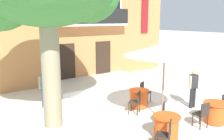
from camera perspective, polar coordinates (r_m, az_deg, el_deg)
The scene contains 14 objects.
ground_plane at distance 11.00m, azimuth 4.77°, elevation -7.74°, with size 120.00×120.00×0.00m, color silver.
building_facade at distance 16.53m, azimuth -10.02°, elevation 11.84°, with size 13.00×5.09×7.50m.
entrance_step_platform at distance 14.14m, azimuth -3.38°, elevation -2.79°, with size 5.61×2.60×0.25m, color silver.
cafe_table_near_tree at distance 10.46m, azimuth 6.24°, elevation -6.55°, with size 0.86×0.86×0.76m.
cafe_chair_near_tree_0 at distance 9.71m, azimuth 5.65°, elevation -7.14°, with size 0.55×0.55×0.91m.
cafe_chair_near_tree_1 at distance 11.11m, azimuth 7.47°, elevation -4.75°, with size 0.52×0.52×0.91m.
cafe_table_middle at distance 9.63m, azimuth 22.87°, elevation -9.06°, with size 0.86×0.86×0.76m.
cafe_chair_middle_1 at distance 8.99m, azimuth 20.27°, elevation -9.40°, with size 0.46×0.46×0.91m.
cafe_table_front at distance 7.95m, azimuth 12.49°, elevation -12.80°, with size 0.86×0.86×0.76m.
cafe_chair_front_0 at distance 8.59m, azimuth 12.57°, elevation -9.91°, with size 0.56×0.56×0.91m.
cafe_chair_front_1 at distance 7.21m, azimuth 12.41°, elevation -14.25°, with size 0.55×0.55×0.91m.
cafe_umbrella at distance 8.81m, azimuth 12.16°, elevation 4.64°, with size 2.90×2.90×2.85m.
pedestrian_near_entrance at distance 10.69m, azimuth -15.33°, elevation -3.66°, with size 0.53×0.34×1.60m.
pedestrian_mid_plaza at distance 10.75m, azimuth 18.38°, elevation -3.59°, with size 0.53×0.40×1.65m.
Camera 1 is at (-6.97, -7.70, 3.65)m, focal length 39.33 mm.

